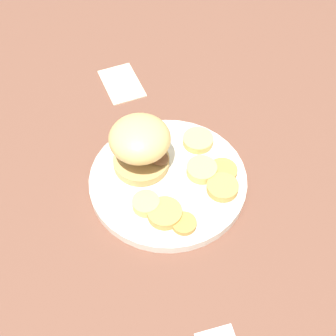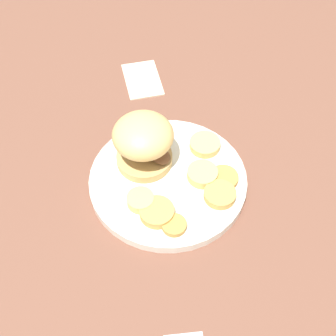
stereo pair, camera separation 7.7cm
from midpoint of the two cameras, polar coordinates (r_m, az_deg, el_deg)
ground_plane at (r=0.81m, az=-2.73°, el=-2.08°), size 4.00×4.00×0.00m
dinner_plate at (r=0.80m, az=-2.76°, el=-1.64°), size 0.27×0.27×0.02m
sandwich at (r=0.77m, az=-6.29°, el=2.63°), size 0.10×0.10×0.10m
potato_round_0 at (r=0.80m, az=3.94°, el=-0.50°), size 0.05×0.05×0.01m
potato_round_1 at (r=0.74m, az=-1.04°, el=-6.99°), size 0.04×0.04×0.01m
potato_round_2 at (r=0.77m, az=3.85°, el=-2.55°), size 0.05×0.05×0.01m
potato_round_3 at (r=0.79m, az=1.36°, el=-0.37°), size 0.05×0.05×0.02m
potato_round_4 at (r=0.84m, az=1.04°, el=3.25°), size 0.05×0.05×0.01m
potato_round_5 at (r=0.75m, az=-5.39°, el=-4.66°), size 0.04×0.04×0.02m
potato_round_6 at (r=0.74m, az=-3.39°, el=-5.71°), size 0.06×0.06×0.01m
napkin at (r=0.98m, az=-7.96°, el=10.10°), size 0.12×0.13×0.01m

